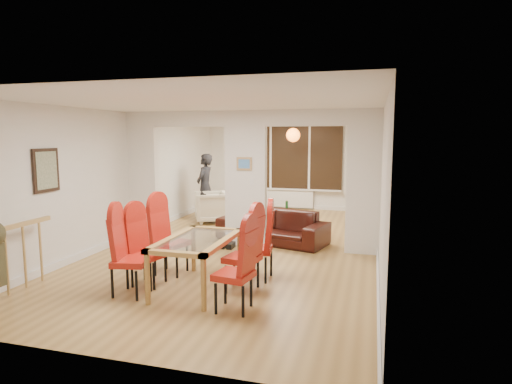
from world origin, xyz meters
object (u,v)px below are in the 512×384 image
at_px(sofa, 272,226).
at_px(person, 205,186).
at_px(dining_table, 198,263).
at_px(dining_chair_lb, 148,249).
at_px(dining_chair_lc, 171,238).
at_px(armchair, 212,207).
at_px(bowl, 282,210).
at_px(coffee_table, 282,216).
at_px(dining_chair_ra, 234,268).
at_px(bottle, 287,206).
at_px(dining_chair_la, 131,255).
at_px(dining_chair_rc, 257,244).
at_px(television, 356,213).
at_px(dining_chair_rb, 242,252).

relative_size(sofa, person, 1.31).
distance_m(dining_table, person, 5.19).
height_order(dining_chair_lb, sofa, dining_chair_lb).
bearing_deg(dining_chair_lc, armchair, 115.79).
xyz_separation_m(dining_chair_lb, bowl, (0.87, 5.06, -0.24)).
relative_size(dining_chair_lc, coffee_table, 0.99).
height_order(dining_chair_lc, dining_chair_ra, dining_chair_lc).
xyz_separation_m(dining_chair_ra, bottle, (-0.48, 5.65, -0.14)).
xyz_separation_m(dining_chair_la, dining_chair_rc, (1.45, 1.08, -0.01)).
distance_m(television, bowl, 1.82).
height_order(sofa, armchair, armchair).
relative_size(dining_chair_lb, bowl, 4.97).
bearing_deg(bowl, sofa, -83.32).
bearing_deg(dining_chair_la, television, 52.07).
relative_size(dining_chair_rb, dining_chair_rc, 1.01).
relative_size(dining_chair_la, dining_chair_lc, 0.99).
bearing_deg(dining_chair_lc, sofa, 79.87).
relative_size(sofa, bottle, 8.23).
bearing_deg(dining_chair_ra, person, 124.27).
distance_m(dining_table, bowl, 5.01).
xyz_separation_m(dining_table, coffee_table, (0.15, 5.00, -0.23)).
xyz_separation_m(dining_chair_la, coffee_table, (0.91, 5.47, -0.42)).
distance_m(armchair, bottle, 1.86).
xyz_separation_m(person, bottle, (2.10, 0.23, -0.45)).
relative_size(dining_chair_ra, coffee_table, 0.94).
relative_size(dining_chair_rb, sofa, 0.49).
distance_m(dining_chair_rc, television, 4.62).
height_order(dining_chair_rb, television, dining_chair_rb).
bearing_deg(coffee_table, armchair, -160.38).
xyz_separation_m(dining_table, dining_chair_ra, (0.72, -0.59, 0.17)).
xyz_separation_m(dining_chair_ra, dining_chair_rc, (-0.03, 1.21, 0.01)).
height_order(armchair, bottle, armchair).
xyz_separation_m(television, bottle, (-1.71, 0.01, 0.10)).
bearing_deg(dining_chair_rb, dining_table, -162.74).
bearing_deg(dining_chair_rc, coffee_table, 88.38).
xyz_separation_m(dining_chair_rb, sofa, (-0.24, 2.79, -0.22)).
height_order(sofa, bowl, sofa).
distance_m(person, television, 3.86).
xyz_separation_m(dining_chair_rc, coffee_table, (-0.54, 4.38, -0.40)).
bearing_deg(sofa, dining_chair_ra, -69.25).
relative_size(dining_chair_lc, television, 1.11).
distance_m(dining_chair_rc, sofa, 2.29).
height_order(dining_chair_lb, television, dining_chair_lb).
relative_size(dining_chair_la, dining_chair_rb, 1.01).
distance_m(armchair, bowl, 1.75).
height_order(dining_chair_rb, dining_chair_rc, dining_chair_rb).
distance_m(dining_chair_ra, television, 5.78).
bearing_deg(sofa, dining_chair_lb, -95.88).
height_order(dining_chair_ra, dining_chair_rb, dining_chair_rb).
bearing_deg(armchair, dining_chair_lb, -16.95).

